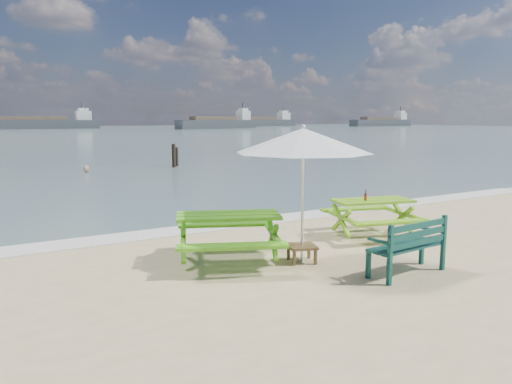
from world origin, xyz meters
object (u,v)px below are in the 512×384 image
picnic_table_right (372,218)px  patio_umbrella (303,141)px  beer_bottle (366,197)px  picnic_table_left (229,239)px  park_bench (406,257)px  swimmer (87,184)px  side_table (302,253)px

picnic_table_right → patio_umbrella: bearing=-161.5°
patio_umbrella → beer_bottle: 2.67m
picnic_table_left → park_bench: bearing=-44.4°
park_bench → picnic_table_right: bearing=57.9°
picnic_table_right → park_bench: 2.63m
picnic_table_right → beer_bottle: (-0.23, -0.01, 0.48)m
patio_umbrella → swimmer: (0.00, 16.84, -2.62)m
picnic_table_right → patio_umbrella: 3.10m
picnic_table_right → patio_umbrella: (-2.44, -0.82, 1.73)m
swimmer → park_bench: bearing=-86.7°
swimmer → side_table: bearing=-90.0°
park_bench → side_table: bearing=126.7°
side_table → beer_bottle: (2.21, 0.80, 0.70)m
side_table → patio_umbrella: bearing=90.0°
picnic_table_left → swimmer: size_ratio=1.49×
park_bench → beer_bottle: size_ratio=6.51×
picnic_table_left → side_table: bearing=-32.2°
park_bench → beer_bottle: 2.56m
swimmer → picnic_table_right: bearing=-81.3°
patio_umbrella → picnic_table_left: bearing=147.8°
picnic_table_left → patio_umbrella: patio_umbrella is taller
patio_umbrella → swimmer: bearing=90.0°
picnic_table_right → side_table: picnic_table_right is taller
beer_bottle → patio_umbrella: bearing=-160.1°
park_bench → patio_umbrella: patio_umbrella is taller
picnic_table_left → patio_umbrella: bearing=-32.2°
park_bench → beer_bottle: bearing=62.2°
park_bench → swimmer: 18.29m
picnic_table_left → swimmer: picnic_table_left is taller
side_table → swimmer: bearing=90.0°
patio_umbrella → side_table: bearing=-90.0°
side_table → beer_bottle: beer_bottle is taller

